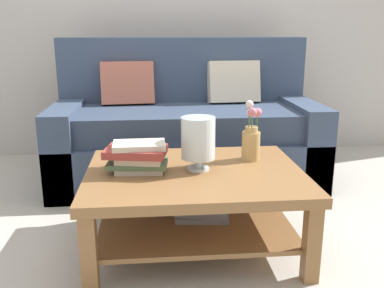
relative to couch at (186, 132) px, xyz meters
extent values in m
plane|color=#B7B2A8|center=(-0.02, -0.86, -0.36)|extent=(10.00, 10.00, 0.00)
cube|color=#BCB7B2|center=(-0.02, 0.79, 0.99)|extent=(6.40, 0.12, 2.70)
cube|color=#384760|center=(0.00, -0.07, -0.18)|extent=(1.95, 0.90, 0.36)
cube|color=#324057|center=(0.00, -0.10, 0.10)|extent=(1.71, 0.74, 0.20)
cube|color=#384760|center=(0.00, 0.28, 0.35)|extent=(1.95, 0.20, 0.70)
cube|color=#384760|center=(-0.87, -0.07, -0.06)|extent=(0.20, 0.90, 0.60)
cube|color=#384760|center=(0.87, -0.07, -0.06)|extent=(0.20, 0.90, 0.60)
cube|color=#B26651|center=(-0.44, 0.14, 0.36)|extent=(0.41, 0.21, 0.34)
cube|color=beige|center=(0.39, 0.14, 0.36)|extent=(0.41, 0.21, 0.34)
cube|color=olive|center=(-0.04, -1.11, 0.04)|extent=(1.10, 0.85, 0.05)
cube|color=olive|center=(-0.54, -1.48, -0.18)|extent=(0.07, 0.07, 0.38)
cube|color=olive|center=(0.45, -1.48, -0.18)|extent=(0.07, 0.07, 0.38)
cube|color=olive|center=(-0.54, -0.74, -0.18)|extent=(0.07, 0.07, 0.38)
cube|color=olive|center=(0.45, -0.74, -0.18)|extent=(0.07, 0.07, 0.38)
cube|color=olive|center=(-0.04, -1.11, -0.22)|extent=(0.98, 0.73, 0.02)
cube|color=slate|center=(0.00, -1.08, -0.20)|extent=(0.30, 0.23, 0.03)
cube|color=slate|center=(0.00, -1.07, -0.16)|extent=(0.31, 0.25, 0.04)
cube|color=beige|center=(-0.32, -1.09, 0.08)|extent=(0.25, 0.19, 0.03)
cube|color=#51704C|center=(-0.33, -1.09, 0.10)|extent=(0.32, 0.21, 0.02)
cube|color=beige|center=(-0.32, -1.10, 0.13)|extent=(0.25, 0.20, 0.03)
cube|color=#993833|center=(-0.34, -1.10, 0.17)|extent=(0.33, 0.25, 0.04)
cube|color=beige|center=(-0.32, -1.11, 0.20)|extent=(0.26, 0.17, 0.03)
cylinder|color=silver|center=(-0.02, -1.10, 0.07)|extent=(0.11, 0.11, 0.02)
cylinder|color=silver|center=(-0.02, -1.10, 0.10)|extent=(0.04, 0.04, 0.05)
cylinder|color=silver|center=(-0.02, -1.10, 0.23)|extent=(0.17, 0.17, 0.21)
sphere|color=beige|center=(-0.05, -1.10, 0.19)|extent=(0.05, 0.05, 0.05)
sphere|color=#3D6075|center=(0.00, -1.09, 0.18)|extent=(0.05, 0.05, 0.05)
cylinder|color=tan|center=(0.28, -0.95, 0.14)|extent=(0.10, 0.10, 0.16)
cylinder|color=tan|center=(0.28, -0.95, 0.23)|extent=(0.07, 0.07, 0.03)
cylinder|color=#426638|center=(0.32, -0.94, 0.28)|extent=(0.01, 0.01, 0.06)
sphere|color=#C66B7A|center=(0.32, -0.94, 0.33)|extent=(0.05, 0.05, 0.05)
cylinder|color=#426638|center=(0.28, -0.92, 0.28)|extent=(0.01, 0.01, 0.06)
sphere|color=silver|center=(0.28, -0.92, 0.32)|extent=(0.04, 0.04, 0.04)
cylinder|color=#426638|center=(0.27, -0.95, 0.31)|extent=(0.01, 0.01, 0.11)
sphere|color=silver|center=(0.27, -0.95, 0.37)|extent=(0.04, 0.04, 0.04)
cylinder|color=#426638|center=(0.28, -0.99, 0.29)|extent=(0.01, 0.01, 0.07)
sphere|color=#C66B7A|center=(0.28, -0.99, 0.34)|extent=(0.05, 0.05, 0.05)
camera|label=1|loc=(-0.25, -3.16, 0.77)|focal=39.79mm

